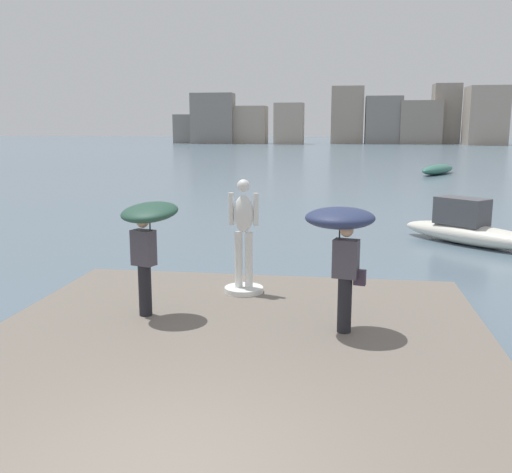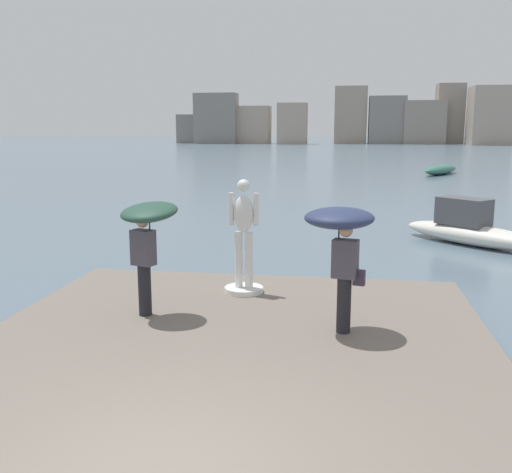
{
  "view_description": "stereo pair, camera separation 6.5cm",
  "coord_description": "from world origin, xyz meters",
  "px_view_note": "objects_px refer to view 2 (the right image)",
  "views": [
    {
      "loc": [
        1.55,
        -4.62,
        3.56
      ],
      "look_at": [
        0.0,
        5.91,
        1.55
      ],
      "focal_mm": 40.52,
      "sensor_mm": 36.0,
      "label": 1
    },
    {
      "loc": [
        1.61,
        -4.61,
        3.56
      ],
      "look_at": [
        0.0,
        5.91,
        1.55
      ],
      "focal_mm": 40.52,
      "sensor_mm": 36.0,
      "label": 2
    }
  ],
  "objects_px": {
    "statue_white_figure": "(244,245)",
    "boat_mid": "(441,170)",
    "onlooker_right": "(341,232)",
    "boat_near": "(470,229)",
    "onlooker_left": "(147,228)"
  },
  "relations": [
    {
      "from": "onlooker_left",
      "to": "onlooker_right",
      "type": "height_order",
      "value": "onlooker_left"
    },
    {
      "from": "statue_white_figure",
      "to": "onlooker_right",
      "type": "relative_size",
      "value": 1.12
    },
    {
      "from": "boat_mid",
      "to": "onlooker_right",
      "type": "bearing_deg",
      "value": -101.1
    },
    {
      "from": "statue_white_figure",
      "to": "boat_near",
      "type": "bearing_deg",
      "value": 52.88
    },
    {
      "from": "onlooker_right",
      "to": "boat_near",
      "type": "bearing_deg",
      "value": 67.68
    },
    {
      "from": "statue_white_figure",
      "to": "boat_mid",
      "type": "bearing_deg",
      "value": 75.51
    },
    {
      "from": "statue_white_figure",
      "to": "onlooker_right",
      "type": "height_order",
      "value": "statue_white_figure"
    },
    {
      "from": "statue_white_figure",
      "to": "boat_near",
      "type": "xyz_separation_m",
      "value": [
        5.77,
        7.63,
        -0.86
      ]
    },
    {
      "from": "boat_near",
      "to": "boat_mid",
      "type": "relative_size",
      "value": 0.78
    },
    {
      "from": "boat_mid",
      "to": "statue_white_figure",
      "type": "bearing_deg",
      "value": -104.49
    },
    {
      "from": "onlooker_left",
      "to": "boat_mid",
      "type": "height_order",
      "value": "onlooker_left"
    },
    {
      "from": "statue_white_figure",
      "to": "boat_mid",
      "type": "distance_m",
      "value": 37.0
    },
    {
      "from": "statue_white_figure",
      "to": "onlooker_left",
      "type": "xyz_separation_m",
      "value": [
        -1.34,
        -1.63,
        0.56
      ]
    },
    {
      "from": "statue_white_figure",
      "to": "boat_mid",
      "type": "height_order",
      "value": "statue_white_figure"
    },
    {
      "from": "onlooker_left",
      "to": "boat_near",
      "type": "xyz_separation_m",
      "value": [
        7.11,
        9.26,
        -1.42
      ]
    }
  ]
}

